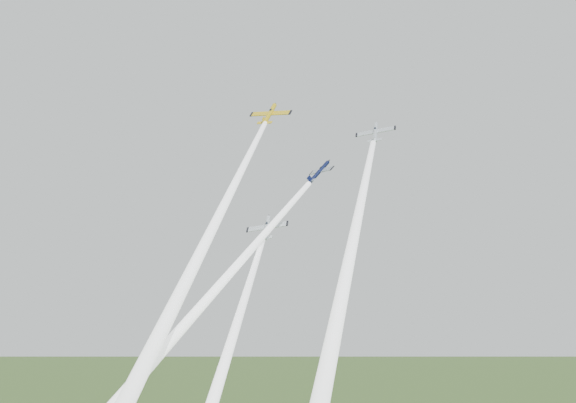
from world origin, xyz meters
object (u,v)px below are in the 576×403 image
object	(u,v)px
plane_yellow	(270,114)
plane_silver_right	(375,132)
plane_navy	(319,172)
plane_silver_low	(267,228)

from	to	relation	value
plane_yellow	plane_silver_right	size ratio (longest dim) A/B	1.22
plane_yellow	plane_silver_right	world-z (taller)	plane_yellow
plane_navy	plane_yellow	bearing A→B (deg)	-170.24
plane_silver_right	plane_silver_low	xyz separation A→B (m)	(-17.80, -7.86, -16.43)
plane_navy	plane_silver_right	distance (m)	12.53
plane_navy	plane_silver_right	bearing A→B (deg)	29.01
plane_silver_low	plane_yellow	bearing A→B (deg)	104.41
plane_navy	plane_silver_right	size ratio (longest dim) A/B	0.96
plane_navy	plane_silver_low	world-z (taller)	plane_navy
plane_navy	plane_silver_right	xyz separation A→B (m)	(10.93, 1.14, 6.02)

